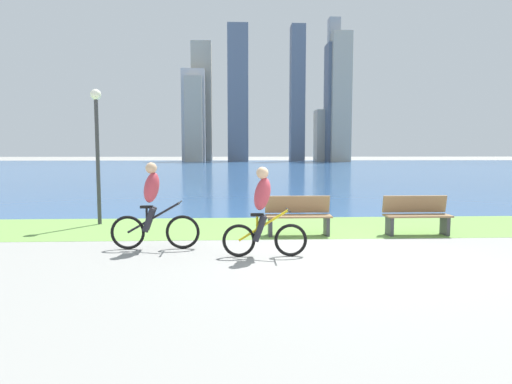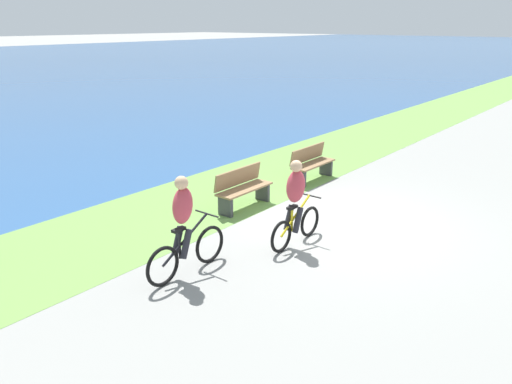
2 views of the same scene
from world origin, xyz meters
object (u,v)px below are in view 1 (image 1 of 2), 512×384
(cyclist_lead, at_px, (263,212))
(lamppost_tall, at_px, (97,135))
(cyclist_trailing, at_px, (153,207))
(bench_far_along_path, at_px, (298,216))
(bench_near_path, at_px, (417,215))

(cyclist_lead, distance_m, lamppost_tall, 5.82)
(cyclist_trailing, relative_size, bench_far_along_path, 1.16)
(cyclist_lead, distance_m, cyclist_trailing, 2.24)
(bench_far_along_path, distance_m, lamppost_tall, 5.66)
(cyclist_lead, xyz_separation_m, cyclist_trailing, (-2.12, 0.73, 0.01))
(cyclist_lead, height_order, lamppost_tall, lamppost_tall)
(cyclist_trailing, bearing_deg, lamppost_tall, 122.38)
(bench_near_path, height_order, lamppost_tall, lamppost_tall)
(bench_far_along_path, relative_size, lamppost_tall, 0.43)
(cyclist_lead, relative_size, cyclist_trailing, 0.94)
(cyclist_lead, xyz_separation_m, lamppost_tall, (-4.09, 3.85, 1.51))
(bench_near_path, bearing_deg, cyclist_trailing, -167.63)
(cyclist_trailing, relative_size, bench_near_path, 1.16)
(bench_near_path, relative_size, bench_far_along_path, 1.00)
(cyclist_trailing, bearing_deg, cyclist_lead, -19.02)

